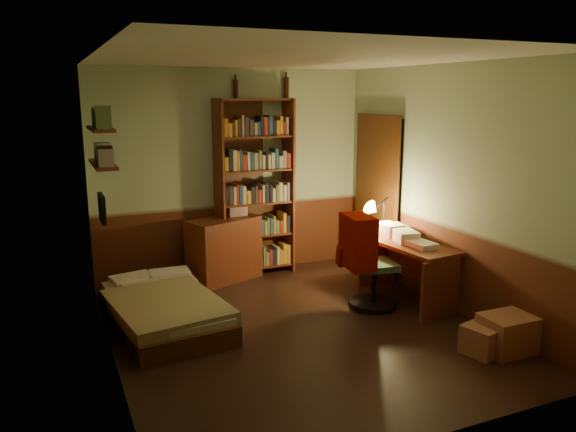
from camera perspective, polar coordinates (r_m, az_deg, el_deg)
name	(u,v)px	position (r m, az deg, el deg)	size (l,w,h in m)	color
floor	(298,330)	(5.68, 1.03, -11.50)	(3.50, 4.00, 0.02)	black
ceiling	(299,57)	(5.21, 1.14, 15.88)	(3.50, 4.00, 0.02)	silver
wall_back	(232,173)	(7.15, -5.66, 4.32)	(3.50, 0.02, 2.60)	#A1BB95
wall_left	(104,216)	(4.85, -18.20, -0.03)	(0.02, 4.00, 2.60)	#A1BB95
wall_right	(448,188)	(6.23, 15.99, 2.73)	(0.02, 4.00, 2.60)	#A1BB95
wall_front	(433,255)	(3.61, 14.50, -3.89)	(3.50, 0.02, 2.60)	#A1BB95
doorway	(378,196)	(7.29, 9.14, 1.99)	(0.06, 0.90, 2.00)	black
door_trim	(376,197)	(7.27, 8.91, 1.97)	(0.02, 0.98, 2.08)	#3D1F0A
bed	(163,299)	(5.86, -12.59, -8.24)	(0.93, 1.74, 0.52)	olive
dresser	(224,249)	(7.04, -6.50, -3.37)	(0.88, 0.44, 0.79)	#562411
mini_stereo	(236,210)	(7.11, -5.28, 0.60)	(0.24, 0.18, 0.13)	#B2B2B7
bookshelf	(255,188)	(7.10, -3.39, 2.81)	(0.96, 0.30, 2.23)	#562411
bottle_left	(236,89)	(7.04, -5.34, 12.73)	(0.06, 0.06, 0.22)	black
bottle_right	(286,88)	(7.28, -0.19, 12.92)	(0.07, 0.07, 0.26)	black
desk	(405,271)	(6.46, 11.81, -5.51)	(0.52, 1.26, 0.68)	#562411
paper_stack	(405,236)	(6.38, 11.83, -2.00)	(0.23, 0.31, 0.12)	silver
desk_lamp	(384,207)	(6.77, 9.73, 0.86)	(0.17, 0.17, 0.58)	black
office_chair	(375,256)	(6.13, 8.80, -4.04)	(0.57, 0.51, 1.15)	#356038
red_jacket	(366,182)	(5.59, 7.97, 3.41)	(0.26, 0.48, 0.57)	#990E00
wall_shelf_lower	(103,164)	(5.89, -18.30, 5.01)	(0.20, 0.90, 0.03)	#562411
wall_shelf_upper	(100,129)	(5.86, -18.53, 8.41)	(0.20, 0.90, 0.03)	#562411
framed_picture	(102,209)	(5.45, -18.37, 0.72)	(0.04, 0.32, 0.26)	black
cardboard_box_a	(507,333)	(5.53, 21.38, -11.05)	(0.45, 0.36, 0.34)	#9B6041
cardboard_box_b	(485,339)	(5.45, 19.34, -11.69)	(0.37, 0.30, 0.26)	#9B6041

